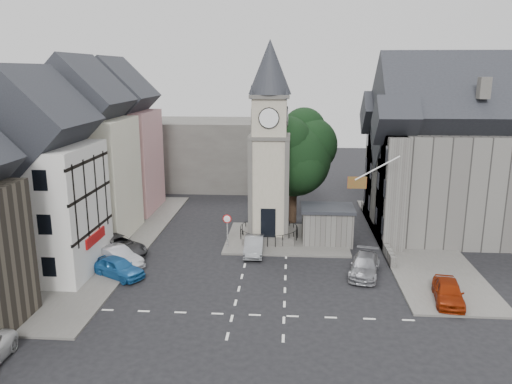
# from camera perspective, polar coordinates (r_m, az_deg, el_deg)

# --- Properties ---
(ground) EXTENTS (120.00, 120.00, 0.00)m
(ground) POSITION_cam_1_polar(r_m,az_deg,el_deg) (34.87, 0.87, -9.71)
(ground) COLOR black
(ground) RESTS_ON ground
(pavement_west) EXTENTS (6.00, 30.00, 0.14)m
(pavement_west) POSITION_cam_1_polar(r_m,az_deg,el_deg) (42.82, -15.69, -5.61)
(pavement_west) COLOR #595651
(pavement_west) RESTS_ON ground
(pavement_east) EXTENTS (6.00, 26.00, 0.14)m
(pavement_east) POSITION_cam_1_polar(r_m,az_deg,el_deg) (43.49, 17.56, -5.44)
(pavement_east) COLOR #595651
(pavement_east) RESTS_ON ground
(central_island) EXTENTS (10.00, 8.00, 0.16)m
(central_island) POSITION_cam_1_polar(r_m,az_deg,el_deg) (42.26, 3.52, -5.34)
(central_island) COLOR #595651
(central_island) RESTS_ON ground
(road_markings) EXTENTS (20.00, 8.00, 0.01)m
(road_markings) POSITION_cam_1_polar(r_m,az_deg,el_deg) (29.92, 0.26, -13.89)
(road_markings) COLOR silver
(road_markings) RESTS_ON ground
(clock_tower) EXTENTS (4.86, 4.86, 16.25)m
(clock_tower) POSITION_cam_1_polar(r_m,az_deg,el_deg) (40.39, 1.55, 5.54)
(clock_tower) COLOR #4C4944
(clock_tower) RESTS_ON ground
(stone_shelter) EXTENTS (4.30, 3.30, 3.08)m
(stone_shelter) POSITION_cam_1_polar(r_m,az_deg,el_deg) (41.44, 8.12, -3.71)
(stone_shelter) COLOR #585551
(stone_shelter) RESTS_ON ground
(town_tree) EXTENTS (7.20, 7.20, 10.80)m
(town_tree) POSITION_cam_1_polar(r_m,az_deg,el_deg) (45.47, 4.35, 4.97)
(town_tree) COLOR black
(town_tree) RESTS_ON ground
(warning_sign_post) EXTENTS (0.70, 0.19, 2.85)m
(warning_sign_post) POSITION_cam_1_polar(r_m,az_deg,el_deg) (39.53, -3.32, -3.73)
(warning_sign_post) COLOR black
(warning_sign_post) RESTS_ON ground
(terrace_pink) EXTENTS (8.10, 7.60, 12.80)m
(terrace_pink) POSITION_cam_1_polar(r_m,az_deg,el_deg) (51.47, -15.62, 5.09)
(terrace_pink) COLOR #CF8E91
(terrace_pink) RESTS_ON ground
(terrace_cream) EXTENTS (8.10, 7.60, 12.80)m
(terrace_cream) POSITION_cam_1_polar(r_m,az_deg,el_deg) (44.12, -19.05, 3.47)
(terrace_cream) COLOR beige
(terrace_cream) RESTS_ON ground
(terrace_tudor) EXTENTS (8.10, 7.60, 12.00)m
(terrace_tudor) POSITION_cam_1_polar(r_m,az_deg,el_deg) (37.11, -23.74, 0.60)
(terrace_tudor) COLOR silver
(terrace_tudor) RESTS_ON ground
(backdrop_west) EXTENTS (20.00, 10.00, 8.00)m
(backdrop_west) POSITION_cam_1_polar(r_m,az_deg,el_deg) (62.29, -8.76, 4.46)
(backdrop_west) COLOR #4C4944
(backdrop_west) RESTS_ON ground
(east_building) EXTENTS (14.40, 11.40, 12.60)m
(east_building) POSITION_cam_1_polar(r_m,az_deg,el_deg) (45.76, 21.65, 3.19)
(east_building) COLOR #585551
(east_building) RESTS_ON ground
(east_boundary_wall) EXTENTS (0.40, 16.00, 0.90)m
(east_boundary_wall) POSITION_cam_1_polar(r_m,az_deg,el_deg) (44.67, 13.51, -4.15)
(east_boundary_wall) COLOR #585551
(east_boundary_wall) RESTS_ON ground
(flagpole) EXTENTS (3.68, 0.10, 2.74)m
(flagpole) POSITION_cam_1_polar(r_m,az_deg,el_deg) (37.13, 13.70, 2.67)
(flagpole) COLOR white
(flagpole) RESTS_ON ground
(car_west_blue) EXTENTS (4.42, 3.52, 1.41)m
(car_west_blue) POSITION_cam_1_polar(r_m,az_deg,el_deg) (35.95, -15.51, -8.29)
(car_west_blue) COLOR #1D5DA0
(car_west_blue) RESTS_ON ground
(car_west_silver) EXTENTS (4.51, 3.66, 1.44)m
(car_west_silver) POSITION_cam_1_polar(r_m,az_deg,el_deg) (37.81, -15.56, -7.15)
(car_west_silver) COLOR #B0B1B8
(car_west_silver) RESTS_ON ground
(car_west_grey) EXTENTS (5.88, 5.19, 1.51)m
(car_west_grey) POSITION_cam_1_polar(r_m,az_deg,el_deg) (40.02, -15.60, -5.93)
(car_west_grey) COLOR #2E2E30
(car_west_grey) RESTS_ON ground
(car_island_silver) EXTENTS (1.49, 4.10, 1.34)m
(car_island_silver) POSITION_cam_1_polar(r_m,az_deg,el_deg) (38.86, -0.23, -6.13)
(car_island_silver) COLOR gray
(car_island_silver) RESTS_ON ground
(car_island_east) EXTENTS (2.91, 4.95, 1.35)m
(car_island_east) POSITION_cam_1_polar(r_m,az_deg,el_deg) (35.84, 12.32, -8.21)
(car_island_east) COLOR gray
(car_island_east) RESTS_ON ground
(car_east_red) EXTENTS (2.28, 4.32, 1.40)m
(car_east_red) POSITION_cam_1_polar(r_m,az_deg,el_deg) (33.27, 21.12, -10.58)
(car_east_red) COLOR maroon
(car_east_red) RESTS_ON ground
(pedestrian) EXTENTS (0.72, 0.70, 1.67)m
(pedestrian) POSITION_cam_1_polar(r_m,az_deg,el_deg) (42.36, 16.49, -4.78)
(pedestrian) COLOR #BEAB9D
(pedestrian) RESTS_ON ground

